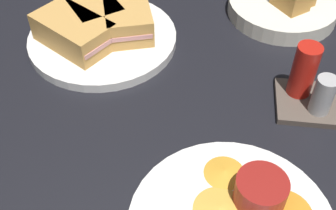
% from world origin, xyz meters
% --- Properties ---
extents(ground_plane, '(1.10, 1.10, 0.03)m').
position_xyz_m(ground_plane, '(0.00, 0.00, -0.01)').
color(ground_plane, black).
extents(plate_sandwich_main, '(0.26, 0.26, 0.02)m').
position_xyz_m(plate_sandwich_main, '(-0.09, -0.13, 0.01)').
color(plate_sandwich_main, white).
rests_on(plate_sandwich_main, ground_plane).
extents(sandwich_half_near, '(0.15, 0.11, 0.05)m').
position_xyz_m(sandwich_half_near, '(-0.12, -0.09, 0.04)').
color(sandwich_half_near, tan).
rests_on(sandwich_half_near, plate_sandwich_main).
extents(sandwich_half_far, '(0.15, 0.14, 0.05)m').
position_xyz_m(sandwich_half_far, '(-0.13, -0.16, 0.04)').
color(sandwich_half_far, tan).
rests_on(sandwich_half_far, plate_sandwich_main).
extents(sandwich_half_extra, '(0.13, 0.15, 0.05)m').
position_xyz_m(sandwich_half_extra, '(-0.06, -0.17, 0.04)').
color(sandwich_half_extra, tan).
rests_on(sandwich_half_extra, plate_sandwich_main).
extents(ramekin_dark_sauce, '(0.06, 0.06, 0.04)m').
position_xyz_m(ramekin_dark_sauce, '(-0.06, -0.19, 0.04)').
color(ramekin_dark_sauce, navy).
rests_on(ramekin_dark_sauce, plate_sandwich_main).
extents(spoon_by_dark_ramekin, '(0.04, 0.10, 0.01)m').
position_xyz_m(spoon_by_dark_ramekin, '(-0.08, -0.13, 0.02)').
color(spoon_by_dark_ramekin, silver).
rests_on(spoon_by_dark_ramekin, plate_sandwich_main).
extents(ramekin_light_gravy, '(0.06, 0.06, 0.04)m').
position_xyz_m(ramekin_light_gravy, '(0.21, 0.13, 0.04)').
color(ramekin_light_gravy, maroon).
rests_on(ramekin_light_gravy, plate_chips_companion).
extents(plantain_chip_scatter, '(0.20, 0.17, 0.01)m').
position_xyz_m(plantain_chip_scatter, '(0.23, 0.11, 0.02)').
color(plantain_chip_scatter, gold).
rests_on(plantain_chip_scatter, plate_chips_companion).
extents(bread_basket_rear, '(0.20, 0.20, 0.08)m').
position_xyz_m(bread_basket_rear, '(-0.21, 0.18, 0.02)').
color(bread_basket_rear, silver).
rests_on(bread_basket_rear, ground_plane).
extents(condiment_caddy, '(0.09, 0.09, 0.10)m').
position_xyz_m(condiment_caddy, '(0.02, 0.20, 0.03)').
color(condiment_caddy, brown).
rests_on(condiment_caddy, ground_plane).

